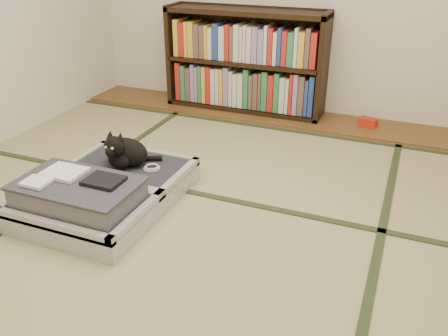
% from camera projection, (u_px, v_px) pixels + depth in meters
% --- Properties ---
extents(floor, '(4.50, 4.50, 0.00)m').
position_uv_depth(floor, '(193.00, 231.00, 2.70)').
color(floor, tan).
rests_on(floor, ground).
extents(wood_strip, '(4.00, 0.50, 0.02)m').
position_uv_depth(wood_strip, '(287.00, 117.00, 4.36)').
color(wood_strip, brown).
rests_on(wood_strip, ground).
extents(red_item, '(0.17, 0.12, 0.07)m').
position_uv_depth(red_item, '(368.00, 122.00, 4.12)').
color(red_item, red).
rests_on(red_item, wood_strip).
extents(tatami_borders, '(4.00, 4.50, 0.01)m').
position_uv_depth(tatami_borders, '(225.00, 191.00, 3.11)').
color(tatami_borders, '#2D381E').
rests_on(tatami_borders, ground).
extents(bookcase, '(1.48, 0.34, 0.95)m').
position_uv_depth(bookcase, '(245.00, 63.00, 4.37)').
color(bookcase, black).
rests_on(bookcase, wood_strip).
extents(suitcase, '(0.78, 1.04, 0.31)m').
position_uv_depth(suitcase, '(102.00, 192.00, 2.88)').
color(suitcase, silver).
rests_on(suitcase, floor).
extents(cat, '(0.35, 0.35, 0.28)m').
position_uv_depth(cat, '(124.00, 152.00, 3.07)').
color(cat, black).
rests_on(cat, suitcase).
extents(cable_coil, '(0.11, 0.11, 0.03)m').
position_uv_depth(cable_coil, '(152.00, 168.00, 3.07)').
color(cable_coil, white).
rests_on(cable_coil, suitcase).
extents(hanger, '(0.37, 0.22, 0.01)m').
position_uv_depth(hanger, '(108.00, 168.00, 3.42)').
color(hanger, black).
rests_on(hanger, floor).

